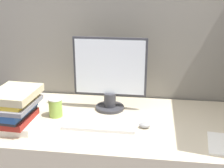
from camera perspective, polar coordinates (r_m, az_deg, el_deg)
The scene contains 6 objects.
cubicle_panel_rear at distance 2.28m, azimuth 2.13°, elevation 1.64°, with size 2.03×0.04×1.77m.
monitor at distance 2.01m, azimuth -0.39°, elevation 1.49°, with size 0.47×0.19×0.48m.
keyboard at distance 1.85m, azimuth -2.36°, elevation -7.65°, with size 0.43×0.13×0.02m.
mouse at distance 1.85m, azimuth 5.97°, elevation -7.53°, with size 0.07×0.05×0.03m.
coffee_cup at distance 2.00m, azimuth -10.30°, elevation -4.19°, with size 0.09×0.09×0.12m.
book_stack at distance 1.89m, azimuth -17.43°, elevation -4.27°, with size 0.25×0.32×0.23m.
Camera 1 is at (0.21, -1.32, 1.58)m, focal length 50.00 mm.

